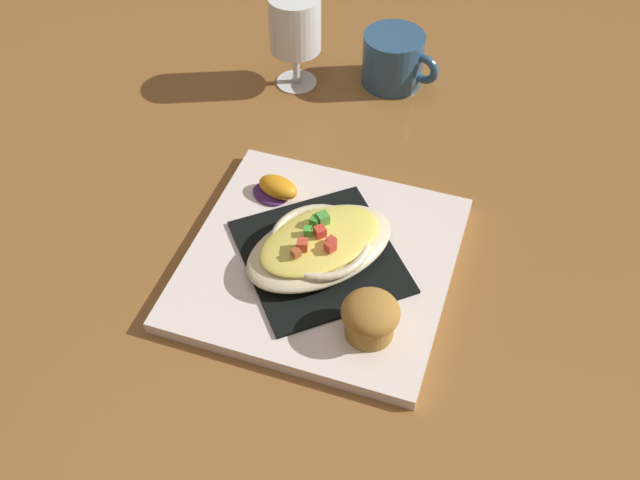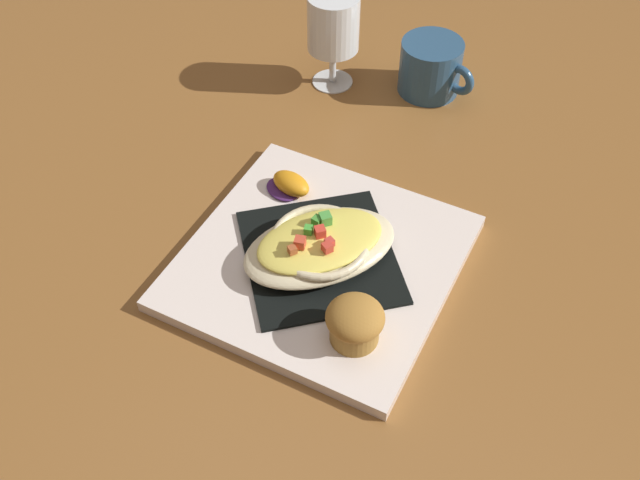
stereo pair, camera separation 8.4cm
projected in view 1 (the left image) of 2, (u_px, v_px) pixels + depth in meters
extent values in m
plane|color=brown|center=(320.00, 266.00, 0.87)|extent=(2.60, 2.60, 0.00)
cube|color=white|center=(320.00, 262.00, 0.87)|extent=(0.35, 0.35, 0.02)
cube|color=black|center=(320.00, 256.00, 0.86)|extent=(0.24, 0.24, 0.00)
ellipsoid|color=beige|center=(320.00, 247.00, 0.85)|extent=(0.21, 0.20, 0.03)
torus|color=beige|center=(320.00, 241.00, 0.84)|extent=(0.16, 0.16, 0.01)
ellipsoid|color=#E5D558|center=(320.00, 240.00, 0.84)|extent=(0.17, 0.17, 0.02)
cube|color=#CA3C2D|center=(330.00, 246.00, 0.82)|extent=(0.01, 0.01, 0.01)
cube|color=green|center=(315.00, 221.00, 0.84)|extent=(0.01, 0.01, 0.01)
cube|color=green|center=(326.00, 219.00, 0.84)|extent=(0.02, 0.02, 0.01)
cube|color=green|center=(308.00, 231.00, 0.83)|extent=(0.01, 0.01, 0.01)
cube|color=#AD542C|center=(296.00, 253.00, 0.81)|extent=(0.01, 0.01, 0.01)
cube|color=#CC472E|center=(302.00, 245.00, 0.82)|extent=(0.01, 0.01, 0.01)
cube|color=#BA5C29|center=(330.00, 243.00, 0.82)|extent=(0.01, 0.01, 0.01)
cube|color=#C93E34|center=(331.00, 241.00, 0.82)|extent=(0.01, 0.01, 0.01)
cube|color=red|center=(318.00, 232.00, 0.83)|extent=(0.02, 0.02, 0.01)
cylinder|color=olive|center=(370.00, 324.00, 0.78)|extent=(0.05, 0.05, 0.03)
ellipsoid|color=#A2702E|center=(371.00, 312.00, 0.77)|extent=(0.06, 0.06, 0.03)
ellipsoid|color=#4C0F23|center=(371.00, 308.00, 0.76)|extent=(0.02, 0.02, 0.01)
ellipsoid|color=#45215B|center=(270.00, 194.00, 0.93)|extent=(0.06, 0.06, 0.01)
ellipsoid|color=orange|center=(278.00, 187.00, 0.92)|extent=(0.06, 0.05, 0.02)
cylinder|color=#294E6F|center=(393.00, 59.00, 1.09)|extent=(0.09, 0.09, 0.08)
torus|color=#294E6F|center=(424.00, 69.00, 1.07)|extent=(0.05, 0.03, 0.05)
cylinder|color=#4C2D14|center=(392.00, 65.00, 1.10)|extent=(0.08, 0.08, 0.05)
cylinder|color=white|center=(297.00, 81.00, 1.11)|extent=(0.06, 0.06, 0.00)
cylinder|color=white|center=(296.00, 64.00, 1.09)|extent=(0.01, 0.01, 0.06)
cylinder|color=white|center=(295.00, 23.00, 1.04)|extent=(0.07, 0.07, 0.08)
cylinder|color=silver|center=(295.00, 36.00, 1.06)|extent=(0.06, 0.06, 0.04)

